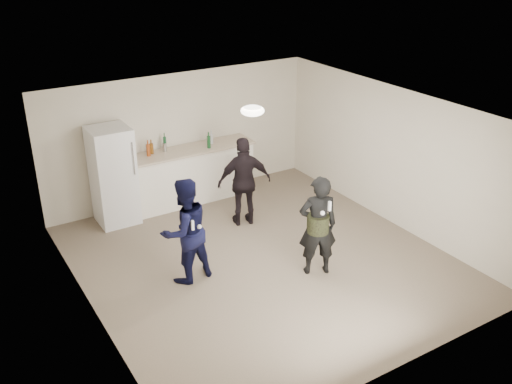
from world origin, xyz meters
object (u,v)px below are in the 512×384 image
fridge (113,176)px  man (185,231)px  counter (189,176)px  spectator (244,182)px  shaker (165,147)px  woman (318,226)px

fridge → man: (0.27, -2.43, -0.07)m
counter → spectator: spectator is taller
counter → shaker: 0.78m
shaker → fridge: bearing=-169.8°
man → shaker: bearing=-115.9°
fridge → shaker: size_ratio=10.59×
counter → fridge: bearing=-177.4°
fridge → spectator: fridge is taller
counter → spectator: (0.44, -1.38, 0.30)m
woman → counter: bearing=-57.2°
shaker → spectator: (0.86, -1.51, -0.35)m
counter → woman: bearing=-80.8°
fridge → spectator: 2.36m
fridge → man: size_ratio=1.08×
shaker → man: (-0.83, -2.63, -0.34)m
shaker → man: size_ratio=0.10×
fridge → shaker: (1.10, 0.20, 0.28)m
shaker → man: 2.78m
fridge → spectator: bearing=-33.8°
counter → man: size_ratio=1.57×
woman → man: bearing=-2.7°
shaker → woman: 3.67m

